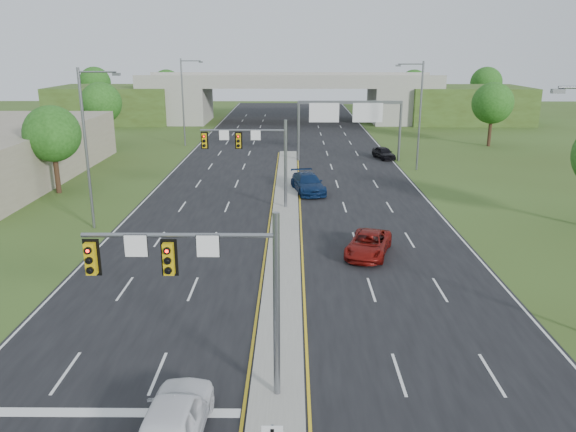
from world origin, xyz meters
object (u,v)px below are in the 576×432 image
(signal_mast_far, at_px, (256,150))
(car_far_b, at_px, (308,183))
(signal_mast_near, at_px, (210,277))
(sign_gantry, at_px, (348,114))
(car_white, at_px, (173,419))
(overpass, at_px, (290,101))
(car_far_c, at_px, (384,153))
(car_far_a, at_px, (368,244))

(signal_mast_far, distance_m, car_far_b, 7.84)
(signal_mast_near, xyz_separation_m, sign_gantry, (8.95, 44.99, 0.51))
(signal_mast_near, bearing_deg, car_white, -112.26)
(overpass, distance_m, car_far_c, 35.74)
(car_white, bearing_deg, sign_gantry, -99.54)
(sign_gantry, height_order, car_far_a, sign_gantry)
(car_far_a, bearing_deg, car_far_c, 96.84)
(signal_mast_near, relative_size, signal_mast_far, 1.00)
(car_far_a, bearing_deg, car_white, -98.84)
(car_white, relative_size, car_far_a, 0.99)
(sign_gantry, xyz_separation_m, car_far_b, (-4.79, -14.60, -4.40))
(signal_mast_near, relative_size, car_white, 1.42)
(overpass, bearing_deg, car_far_b, -87.82)
(car_white, bearing_deg, car_far_a, -113.88)
(overpass, xyz_separation_m, car_far_a, (5.18, -65.31, -2.84))
(car_far_a, bearing_deg, signal_mast_far, 143.35)
(car_far_c, bearing_deg, sign_gantry, -179.53)
(car_far_b, bearing_deg, car_white, -110.64)
(signal_mast_near, xyz_separation_m, car_far_b, (4.16, 30.39, -3.89))
(car_far_a, bearing_deg, overpass, 111.86)
(sign_gantry, relative_size, car_far_c, 2.91)
(car_white, bearing_deg, signal_mast_far, -89.75)
(car_far_b, bearing_deg, car_far_a, -89.86)
(signal_mast_far, bearing_deg, car_far_b, 52.36)
(overpass, xyz_separation_m, car_white, (-3.24, -82.45, -2.69))
(signal_mast_far, relative_size, car_white, 1.42)
(overpass, bearing_deg, signal_mast_near, -91.62)
(overpass, bearing_deg, signal_mast_far, -92.35)
(car_far_a, distance_m, car_far_b, 15.98)
(sign_gantry, height_order, car_white, sign_gantry)
(car_far_b, bearing_deg, signal_mast_far, -139.38)
(sign_gantry, xyz_separation_m, overpass, (-6.68, 35.08, -1.69))
(signal_mast_near, height_order, car_white, signal_mast_near)
(signal_mast_near, xyz_separation_m, signal_mast_far, (0.00, 25.00, 0.00))
(sign_gantry, bearing_deg, car_far_b, -108.15)
(car_white, relative_size, car_far_c, 1.24)
(car_far_c, bearing_deg, car_far_b, -134.90)
(signal_mast_near, height_order, car_far_b, signal_mast_near)
(overpass, xyz_separation_m, car_far_b, (1.90, -49.68, -2.72))
(signal_mast_near, xyz_separation_m, car_far_a, (7.45, 14.76, -4.01))
(car_far_a, xyz_separation_m, car_far_c, (5.82, 31.42, -0.01))
(signal_mast_far, distance_m, car_far_c, 25.32)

